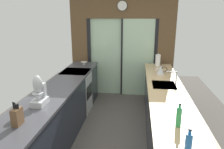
{
  "coord_description": "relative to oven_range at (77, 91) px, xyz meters",
  "views": [
    {
      "loc": [
        0.43,
        -3.11,
        2.13
      ],
      "look_at": [
        -0.05,
        0.75,
        1.02
      ],
      "focal_mm": 34.54,
      "sensor_mm": 36.0,
      "label": 1
    }
  ],
  "objects": [
    {
      "name": "ground_plane",
      "position": [
        0.91,
        -0.65,
        -0.47
      ],
      "size": [
        5.04,
        7.6,
        0.02
      ],
      "primitive_type": "cube",
      "color": "#4C4742"
    },
    {
      "name": "back_wall_unit",
      "position": [
        0.91,
        1.15,
        1.07
      ],
      "size": [
        2.64,
        0.12,
        2.7
      ],
      "color": "brown",
      "rests_on": "ground_plane"
    },
    {
      "name": "left_counter_run",
      "position": [
        -0.0,
        -1.12,
        0.01
      ],
      "size": [
        0.62,
        3.8,
        0.92
      ],
      "color": "#1E232D",
      "rests_on": "ground_plane"
    },
    {
      "name": "right_counter_run",
      "position": [
        1.82,
        -0.95,
        0.01
      ],
      "size": [
        0.62,
        3.8,
        0.92
      ],
      "color": "#1E232D",
      "rests_on": "ground_plane"
    },
    {
      "name": "sink_faucet",
      "position": [
        1.96,
        -0.7,
        0.63
      ],
      "size": [
        0.19,
        0.02,
        0.25
      ],
      "color": "#B7BABC",
      "rests_on": "right_counter_run"
    },
    {
      "name": "oven_range",
      "position": [
        0.0,
        0.0,
        0.0
      ],
      "size": [
        0.6,
        0.6,
        0.92
      ],
      "color": "#B7BABC",
      "rests_on": "ground_plane"
    },
    {
      "name": "mixing_bowl",
      "position": [
        0.02,
        0.66,
        0.5
      ],
      "size": [
        0.16,
        0.16,
        0.06
      ],
      "color": "silver",
      "rests_on": "left_counter_run"
    },
    {
      "name": "knife_block",
      "position": [
        0.02,
        -2.34,
        0.57
      ],
      "size": [
        0.08,
        0.14,
        0.28
      ],
      "color": "brown",
      "rests_on": "left_counter_run"
    },
    {
      "name": "stand_mixer",
      "position": [
        0.02,
        -1.78,
        0.63
      ],
      "size": [
        0.17,
        0.27,
        0.42
      ],
      "color": "#B7BABC",
      "rests_on": "left_counter_run"
    },
    {
      "name": "kettle",
      "position": [
        1.8,
        -0.02,
        0.56
      ],
      "size": [
        0.24,
        0.15,
        0.21
      ],
      "color": "#B7BABC",
      "rests_on": "right_counter_run"
    },
    {
      "name": "soap_bottle_near",
      "position": [
        1.8,
        -2.64,
        0.57
      ],
      "size": [
        0.06,
        0.06,
        0.26
      ],
      "color": "#286BB7",
      "rests_on": "right_counter_run"
    },
    {
      "name": "soap_bottle_far",
      "position": [
        1.8,
        -2.15,
        0.58
      ],
      "size": [
        0.06,
        0.06,
        0.28
      ],
      "color": "#339E56",
      "rests_on": "right_counter_run"
    },
    {
      "name": "paper_towel_roll",
      "position": [
        1.8,
        0.72,
        0.6
      ],
      "size": [
        0.13,
        0.13,
        0.3
      ],
      "color": "#B7BABC",
      "rests_on": "right_counter_run"
    }
  ]
}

